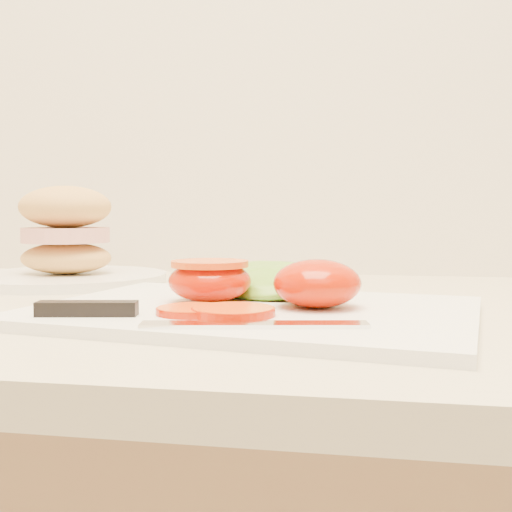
# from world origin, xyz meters

# --- Properties ---
(cutting_board) EXTENTS (0.43, 0.34, 0.01)m
(cutting_board) POSITION_xyz_m (-0.40, 1.59, 0.94)
(cutting_board) COLOR white
(cutting_board) RESTS_ON counter
(tomato_half_dome) EXTENTS (0.08, 0.08, 0.04)m
(tomato_half_dome) POSITION_xyz_m (-0.34, 1.59, 0.96)
(tomato_half_dome) COLOR #B71E00
(tomato_half_dome) RESTS_ON cutting_board
(tomato_half_cut) EXTENTS (0.08, 0.08, 0.04)m
(tomato_half_cut) POSITION_xyz_m (-0.44, 1.61, 0.96)
(tomato_half_cut) COLOR #B71E00
(tomato_half_cut) RESTS_ON cutting_board
(tomato_slice_0) EXTENTS (0.07, 0.07, 0.01)m
(tomato_slice_0) POSITION_xyz_m (-0.40, 1.54, 0.94)
(tomato_slice_0) COLOR orange
(tomato_slice_0) RESTS_ON cutting_board
(tomato_slice_1) EXTENTS (0.06, 0.06, 0.01)m
(tomato_slice_1) POSITION_xyz_m (-0.44, 1.54, 0.94)
(tomato_slice_1) COLOR orange
(tomato_slice_1) RESTS_ON cutting_board
(lettuce_leaf_0) EXTENTS (0.18, 0.15, 0.03)m
(lettuce_leaf_0) POSITION_xyz_m (-0.40, 1.67, 0.95)
(lettuce_leaf_0) COLOR #6AB630
(lettuce_leaf_0) RESTS_ON cutting_board
(knife) EXTENTS (0.27, 0.07, 0.01)m
(knife) POSITION_xyz_m (-0.47, 1.50, 0.94)
(knife) COLOR silver
(knife) RESTS_ON cutting_board
(sandwich_plate) EXTENTS (0.27, 0.27, 0.13)m
(sandwich_plate) POSITION_xyz_m (-0.70, 1.82, 0.98)
(sandwich_plate) COLOR white
(sandwich_plate) RESTS_ON counter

